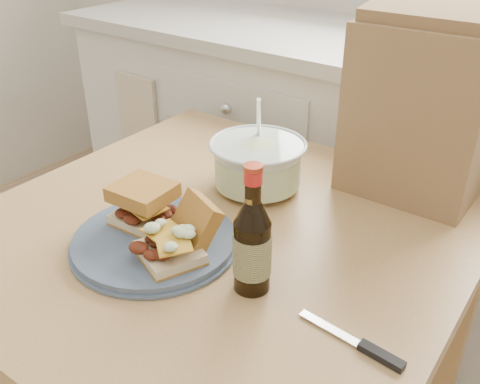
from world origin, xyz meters
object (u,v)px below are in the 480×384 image
Objects in this scene: plate at (155,241)px; paper_bag at (419,113)px; dining_table at (219,271)px; beer_bottle at (252,245)px; coleslaw_bowl at (258,166)px.

plate is 0.84× the size of paper_bag.
dining_table is 0.27m from beer_bottle.
paper_bag is at bearing 54.99° from dining_table.
beer_bottle is (0.16, -0.11, 0.19)m from dining_table.
plate is at bearing -121.61° from paper_bag.
beer_bottle is 0.63× the size of paper_bag.
plate is at bearing -94.12° from coleslaw_bowl.
paper_bag reaches higher than coleslaw_bowl.
dining_table is 0.51m from paper_bag.
plate is 1.43× the size of coleslaw_bowl.
coleslaw_bowl is 0.59× the size of paper_bag.
paper_bag is (0.26, 0.19, 0.12)m from coleslaw_bowl.
beer_bottle is (0.19, -0.28, 0.03)m from coleslaw_bowl.
beer_bottle is at bearing -99.88° from paper_bag.
paper_bag reaches higher than beer_bottle.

